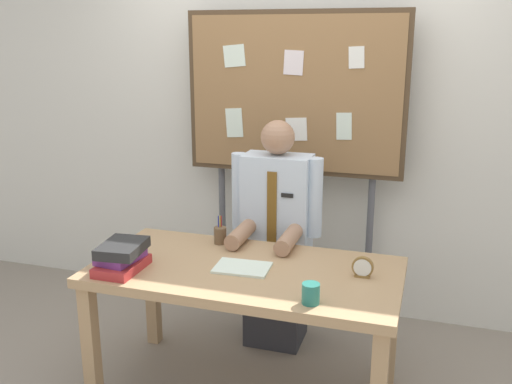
# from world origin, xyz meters

# --- Properties ---
(back_wall) EXTENTS (6.40, 0.08, 2.70)m
(back_wall) POSITION_xyz_m (0.00, 1.17, 1.35)
(back_wall) COLOR silver
(back_wall) RESTS_ON ground_plane
(desk) EXTENTS (1.55, 0.79, 0.73)m
(desk) POSITION_xyz_m (0.00, 0.00, 0.64)
(desk) COLOR tan
(desk) RESTS_ON ground_plane
(person) EXTENTS (0.55, 0.56, 1.39)m
(person) POSITION_xyz_m (0.00, 0.58, 0.65)
(person) COLOR #2D2D33
(person) RESTS_ON ground_plane
(bulletin_board) EXTENTS (1.40, 0.09, 2.01)m
(bulletin_board) POSITION_xyz_m (-0.00, 0.97, 1.47)
(bulletin_board) COLOR #4C3823
(bulletin_board) RESTS_ON ground_plane
(book_stack) EXTENTS (0.22, 0.30, 0.14)m
(book_stack) POSITION_xyz_m (-0.58, -0.21, 0.79)
(book_stack) COLOR #B22D2D
(book_stack) RESTS_ON desk
(open_notebook) EXTENTS (0.28, 0.21, 0.01)m
(open_notebook) POSITION_xyz_m (-0.01, -0.02, 0.73)
(open_notebook) COLOR silver
(open_notebook) RESTS_ON desk
(desk_clock) EXTENTS (0.10, 0.04, 0.10)m
(desk_clock) POSITION_xyz_m (0.58, 0.06, 0.77)
(desk_clock) COLOR olive
(desk_clock) RESTS_ON desk
(coffee_mug) EXTENTS (0.08, 0.08, 0.09)m
(coffee_mug) POSITION_xyz_m (0.40, -0.29, 0.77)
(coffee_mug) COLOR #267266
(coffee_mug) RESTS_ON desk
(pen_holder) EXTENTS (0.07, 0.07, 0.16)m
(pen_holder) POSITION_xyz_m (-0.25, 0.29, 0.77)
(pen_holder) COLOR brown
(pen_holder) RESTS_ON desk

